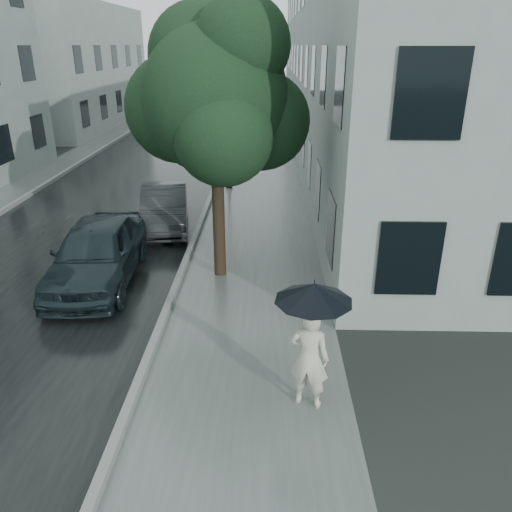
{
  "coord_description": "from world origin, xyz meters",
  "views": [
    {
      "loc": [
        0.61,
        -7.33,
        5.36
      ],
      "look_at": [
        0.36,
        2.25,
        1.3
      ],
      "focal_mm": 35.0,
      "sensor_mm": 36.0,
      "label": 1
    }
  ],
  "objects_px": {
    "pedestrian": "(309,358)",
    "street_tree": "(216,97)",
    "lamp_post": "(224,111)",
    "car_near": "(97,252)",
    "car_far": "(165,207)"
  },
  "relations": [
    {
      "from": "pedestrian",
      "to": "lamp_post",
      "type": "bearing_deg",
      "value": -62.66
    },
    {
      "from": "pedestrian",
      "to": "street_tree",
      "type": "distance_m",
      "value": 6.38
    },
    {
      "from": "street_tree",
      "to": "car_far",
      "type": "height_order",
      "value": "street_tree"
    },
    {
      "from": "pedestrian",
      "to": "street_tree",
      "type": "xyz_separation_m",
      "value": [
        -1.86,
        5.05,
        3.42
      ]
    },
    {
      "from": "pedestrian",
      "to": "car_far",
      "type": "xyz_separation_m",
      "value": [
        -3.93,
        8.42,
        -0.21
      ]
    },
    {
      "from": "pedestrian",
      "to": "street_tree",
      "type": "height_order",
      "value": "street_tree"
    },
    {
      "from": "lamp_post",
      "to": "street_tree",
      "type": "bearing_deg",
      "value": -68.33
    },
    {
      "from": "lamp_post",
      "to": "car_far",
      "type": "bearing_deg",
      "value": -89.57
    },
    {
      "from": "street_tree",
      "to": "car_far",
      "type": "xyz_separation_m",
      "value": [
        -2.06,
        3.36,
        -3.63
      ]
    },
    {
      "from": "street_tree",
      "to": "car_near",
      "type": "relative_size",
      "value": 1.42
    },
    {
      "from": "pedestrian",
      "to": "lamp_post",
      "type": "distance_m",
      "value": 13.64
    },
    {
      "from": "street_tree",
      "to": "car_near",
      "type": "distance_m",
      "value": 4.6
    },
    {
      "from": "street_tree",
      "to": "lamp_post",
      "type": "distance_m",
      "value": 8.31
    },
    {
      "from": "car_near",
      "to": "car_far",
      "type": "distance_m",
      "value": 4.08
    },
    {
      "from": "lamp_post",
      "to": "car_far",
      "type": "relative_size",
      "value": 1.34
    }
  ]
}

